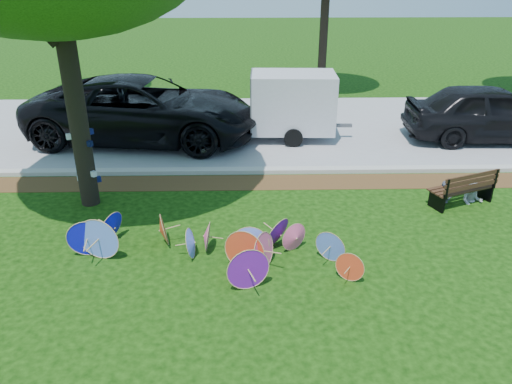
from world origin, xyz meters
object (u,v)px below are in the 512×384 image
black_van (144,109)px  person_right (475,183)px  dark_pickup (490,113)px  person_left (447,183)px  parasol_pile (207,243)px  park_bench (461,187)px  cargo_trailer (293,102)px

black_van → person_right: bearing=-111.8°
dark_pickup → person_left: (-3.10, -4.63, -0.39)m
parasol_pile → person_right: bearing=21.1°
dark_pickup → park_bench: 5.45m
cargo_trailer → person_left: size_ratio=2.51×
cargo_trailer → park_bench: cargo_trailer is taller
parasol_pile → cargo_trailer: size_ratio=2.19×
dark_pickup → park_bench: (-2.75, -4.68, -0.48)m
person_left → black_van: bearing=156.2°
dark_pickup → black_van: bearing=90.5°
parasol_pile → park_bench: (6.06, 2.42, 0.06)m
black_van → park_bench: size_ratio=4.39×
dark_pickup → person_right: 5.23m
person_left → person_right: (0.70, 0.00, -0.00)m
park_bench → person_left: 0.37m
parasol_pile → park_bench: parasol_pile is taller
person_right → parasol_pile: bearing=-138.4°
black_van → parasol_pile: bearing=-154.3°
park_bench → person_right: 0.36m
cargo_trailer → person_right: 6.43m
parasol_pile → person_left: person_left is taller
parasol_pile → person_right: size_ratio=5.52×
cargo_trailer → person_left: (3.36, -4.94, -0.70)m
black_van → person_left: black_van is taller
dark_pickup → person_left: 5.59m
black_van → person_left: bearing=-113.8°
person_right → black_van: bearing=171.7°
black_van → person_right: size_ratio=7.00×
person_right → cargo_trailer: bearing=149.9°
dark_pickup → person_right: bearing=154.5°
parasol_pile → park_bench: bearing=21.8°
black_van → dark_pickup: black_van is taller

